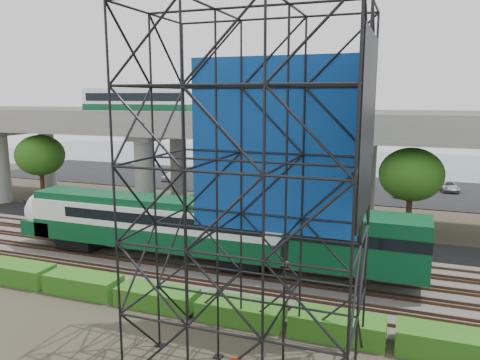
% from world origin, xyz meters
% --- Properties ---
extents(ground, '(140.00, 140.00, 0.00)m').
position_xyz_m(ground, '(0.00, 0.00, 0.00)').
color(ground, '#474233').
rests_on(ground, ground).
extents(ballast_bed, '(90.00, 12.00, 0.20)m').
position_xyz_m(ballast_bed, '(0.00, 2.00, 0.10)').
color(ballast_bed, slate).
rests_on(ballast_bed, ground).
extents(service_road, '(90.00, 5.00, 0.08)m').
position_xyz_m(service_road, '(0.00, 10.50, 0.04)').
color(service_road, black).
rests_on(service_road, ground).
extents(parking_lot, '(90.00, 18.00, 0.08)m').
position_xyz_m(parking_lot, '(0.00, 34.00, 0.04)').
color(parking_lot, black).
rests_on(parking_lot, ground).
extents(harbor_water, '(140.00, 40.00, 0.03)m').
position_xyz_m(harbor_water, '(0.00, 56.00, 0.01)').
color(harbor_water, '#43606F').
rests_on(harbor_water, ground).
extents(rail_tracks, '(90.00, 9.52, 0.16)m').
position_xyz_m(rail_tracks, '(0.00, 2.00, 0.28)').
color(rail_tracks, '#472D1E').
rests_on(rail_tracks, ballast_bed).
extents(commuter_train, '(29.30, 3.06, 4.30)m').
position_xyz_m(commuter_train, '(-0.58, 2.00, 2.88)').
color(commuter_train, black).
rests_on(commuter_train, rail_tracks).
extents(overpass, '(80.00, 12.00, 12.40)m').
position_xyz_m(overpass, '(-0.92, 16.00, 8.21)').
color(overpass, '#9E9B93').
rests_on(overpass, ground).
extents(scaffold_tower, '(9.36, 6.36, 15.00)m').
position_xyz_m(scaffold_tower, '(7.78, -7.98, 7.47)').
color(scaffold_tower, black).
rests_on(scaffold_tower, ground).
extents(hedge_strip, '(34.60, 1.80, 1.20)m').
position_xyz_m(hedge_strip, '(1.01, -4.30, 0.56)').
color(hedge_strip, '#255313').
rests_on(hedge_strip, ground).
extents(trees, '(40.94, 16.94, 7.69)m').
position_xyz_m(trees, '(-4.67, 16.17, 5.57)').
color(trees, '#382314').
rests_on(trees, ground).
extents(suv, '(5.37, 2.53, 1.48)m').
position_xyz_m(suv, '(-13.95, 10.97, 0.82)').
color(suv, black).
rests_on(suv, service_road).
extents(parked_cars, '(37.97, 9.71, 1.32)m').
position_xyz_m(parked_cars, '(0.28, 33.71, 0.70)').
color(parked_cars, white).
rests_on(parked_cars, parking_lot).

